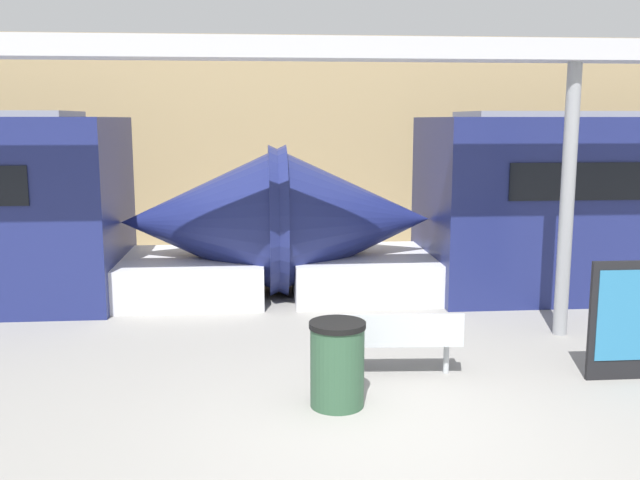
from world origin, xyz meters
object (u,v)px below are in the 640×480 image
object	(u,v)px
bench_near	(396,337)
trash_bin	(337,364)
poster_board	(631,320)
support_column_near	(567,202)

from	to	relation	value
bench_near	trash_bin	bearing A→B (deg)	-129.88
bench_near	poster_board	bearing A→B (deg)	-3.64
poster_board	support_column_near	distance (m)	2.17
trash_bin	support_column_near	size ratio (longest dim) A/B	0.24
poster_board	support_column_near	xyz separation A→B (m)	(-0.05, 1.81, 1.19)
trash_bin	support_column_near	world-z (taller)	support_column_near
poster_board	support_column_near	bearing A→B (deg)	91.67
trash_bin	support_column_near	bearing A→B (deg)	33.56
trash_bin	poster_board	world-z (taller)	poster_board
support_column_near	trash_bin	bearing A→B (deg)	-146.44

